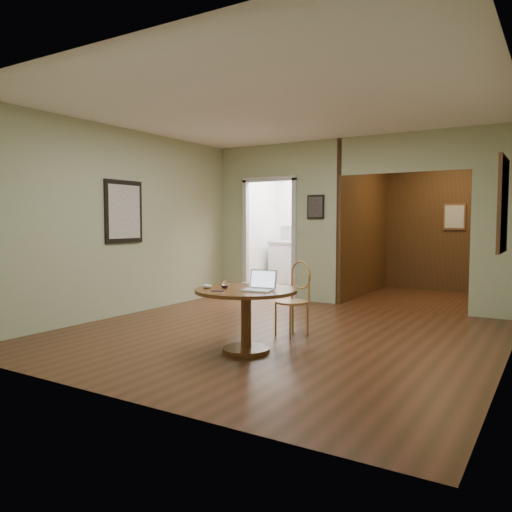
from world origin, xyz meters
The scene contains 11 objects.
floor centered at (0.00, 0.00, 0.00)m, with size 5.00×5.00×0.00m, color #3F2512.
room_shell centered at (-0.47, 3.10, 1.29)m, with size 5.20×7.50×5.00m.
dining_table centered at (0.13, -0.82, 0.49)m, with size 1.06×1.06×0.66m.
chair centered at (0.22, 0.13, 0.50)m, with size 0.49×0.49×0.89m.
open_laptop centered at (0.32, -0.84, 0.72)m, with size 0.31×0.29×0.21m.
closed_laptop centered at (0.07, -0.52, 0.68)m, with size 0.33×0.21×0.03m, color #A7A6AB.
mouse centered at (-0.23, -1.01, 0.69)m, with size 0.11×0.06×0.05m, color white.
wine_glass centered at (-0.07, -0.92, 0.71)m, with size 0.08×0.08×0.09m, color white, non-canonical shape.
pen centered at (-0.01, -1.13, 0.67)m, with size 0.01×0.01×0.14m, color #0D105B.
kitchen_cabinet centered at (-1.35, 4.20, 0.47)m, with size 2.06×0.60×0.94m.
grocery_bag centered at (-0.94, 4.20, 1.08)m, with size 0.28×0.24×0.28m, color #C7B192.
Camera 1 is at (2.90, -5.14, 1.36)m, focal length 35.00 mm.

